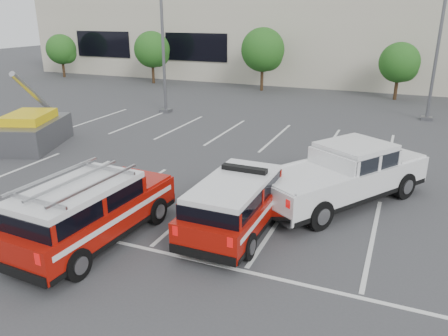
% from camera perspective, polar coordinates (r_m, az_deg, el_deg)
% --- Properties ---
extents(ground, '(120.00, 120.00, 0.00)m').
position_cam_1_polar(ground, '(14.05, -3.66, -5.14)').
color(ground, '#3A3A3D').
rests_on(ground, ground).
extents(stall_markings, '(23.00, 15.00, 0.01)m').
position_cam_1_polar(stall_markings, '(17.89, 2.72, 0.45)').
color(stall_markings, silver).
rests_on(stall_markings, ground).
extents(convention_building, '(60.00, 16.99, 13.20)m').
position_cam_1_polar(convention_building, '(43.63, 16.17, 17.39)').
color(convention_building, beige).
rests_on(convention_building, ground).
extents(tree_far_left, '(2.77, 2.77, 3.99)m').
position_cam_1_polar(tree_far_left, '(45.49, -20.35, 14.21)').
color(tree_far_left, '#3F2B19').
rests_on(tree_far_left, ground).
extents(tree_left, '(3.07, 3.07, 4.42)m').
position_cam_1_polar(tree_left, '(39.43, -9.24, 14.88)').
color(tree_left, '#3F2B19').
rests_on(tree_left, ground).
extents(tree_mid_left, '(3.37, 3.37, 4.85)m').
position_cam_1_polar(tree_mid_left, '(35.21, 5.24, 14.94)').
color(tree_mid_left, '#3F2B19').
rests_on(tree_mid_left, ground).
extents(tree_mid_right, '(2.77, 2.77, 3.99)m').
position_cam_1_polar(tree_mid_right, '(33.61, 22.06, 12.49)').
color(tree_mid_right, '#3F2B19').
rests_on(tree_mid_right, ground).
extents(light_pole_left, '(0.90, 0.60, 10.24)m').
position_cam_1_polar(light_pole_left, '(27.14, -8.08, 17.99)').
color(light_pole_left, '#59595E').
rests_on(light_pole_left, ground).
extents(light_pole_mid, '(0.90, 0.60, 10.24)m').
position_cam_1_polar(light_pole_mid, '(27.43, 26.50, 16.25)').
color(light_pole_mid, '#59595E').
rests_on(light_pole_mid, ground).
extents(fire_chief_suv, '(1.85, 4.97, 1.74)m').
position_cam_1_polar(fire_chief_suv, '(12.46, 1.94, -4.88)').
color(fire_chief_suv, '#940F07').
rests_on(fire_chief_suv, ground).
extents(white_pickup, '(5.16, 6.36, 1.90)m').
position_cam_1_polar(white_pickup, '(14.68, 15.22, -1.50)').
color(white_pickup, silver).
rests_on(white_pickup, ground).
extents(ladder_suv, '(2.27, 5.14, 1.98)m').
position_cam_1_polar(ladder_suv, '(12.20, -17.12, -5.93)').
color(ladder_suv, '#940F07').
rests_on(ladder_suv, ground).
extents(utility_rig, '(3.70, 4.85, 3.55)m').
position_cam_1_polar(utility_rig, '(22.08, -24.30, 4.33)').
color(utility_rig, '#59595E').
rests_on(utility_rig, ground).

